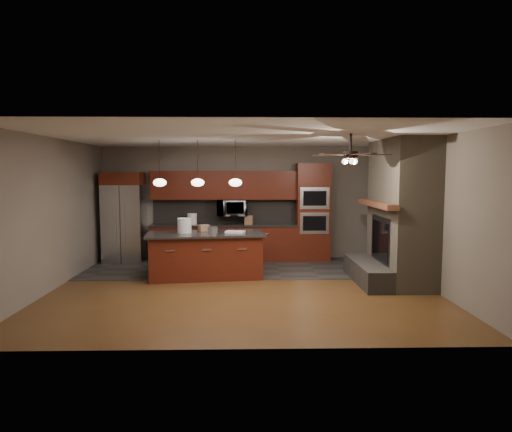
{
  "coord_description": "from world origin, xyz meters",
  "views": [
    {
      "loc": [
        0.04,
        -8.4,
        2.15
      ],
      "look_at": [
        0.26,
        0.6,
        1.3
      ],
      "focal_mm": 32.0,
      "sensor_mm": 36.0,
      "label": 1
    }
  ],
  "objects_px": {
    "microwave": "(232,208)",
    "refrigerator": "(124,217)",
    "paint_tray": "(235,232)",
    "oven_tower": "(313,212)",
    "counter_box": "(249,220)",
    "kitchen_island": "(206,255)",
    "paint_can": "(213,230)",
    "cardboard_box": "(204,228)",
    "counter_bucket": "(192,219)",
    "white_bucket": "(184,226)"
  },
  "relations": [
    {
      "from": "kitchen_island",
      "to": "counter_bucket",
      "type": "distance_m",
      "value": 1.95
    },
    {
      "from": "kitchen_island",
      "to": "paint_can",
      "type": "bearing_deg",
      "value": -20.93
    },
    {
      "from": "paint_can",
      "to": "microwave",
      "type": "bearing_deg",
      "value": 79.47
    },
    {
      "from": "white_bucket",
      "to": "paint_can",
      "type": "bearing_deg",
      "value": -5.81
    },
    {
      "from": "cardboard_box",
      "to": "counter_bucket",
      "type": "bearing_deg",
      "value": 76.78
    },
    {
      "from": "microwave",
      "to": "counter_bucket",
      "type": "bearing_deg",
      "value": -177.07
    },
    {
      "from": "kitchen_island",
      "to": "microwave",
      "type": "bearing_deg",
      "value": 67.95
    },
    {
      "from": "oven_tower",
      "to": "counter_bucket",
      "type": "distance_m",
      "value": 2.96
    },
    {
      "from": "cardboard_box",
      "to": "paint_can",
      "type": "bearing_deg",
      "value": -91.38
    },
    {
      "from": "paint_tray",
      "to": "oven_tower",
      "type": "bearing_deg",
      "value": 56.59
    },
    {
      "from": "white_bucket",
      "to": "paint_tray",
      "type": "height_order",
      "value": "white_bucket"
    },
    {
      "from": "paint_can",
      "to": "white_bucket",
      "type": "bearing_deg",
      "value": 174.19
    },
    {
      "from": "counter_box",
      "to": "microwave",
      "type": "bearing_deg",
      "value": 174.79
    },
    {
      "from": "paint_tray",
      "to": "counter_bucket",
      "type": "xyz_separation_m",
      "value": [
        -1.09,
        1.77,
        0.09
      ]
    },
    {
      "from": "counter_bucket",
      "to": "refrigerator",
      "type": "bearing_deg",
      "value": -177.15
    },
    {
      "from": "kitchen_island",
      "to": "counter_box",
      "type": "xyz_separation_m",
      "value": [
        0.9,
        1.75,
        0.54
      ]
    },
    {
      "from": "counter_bucket",
      "to": "oven_tower",
      "type": "bearing_deg",
      "value": -0.14
    },
    {
      "from": "refrigerator",
      "to": "kitchen_island",
      "type": "bearing_deg",
      "value": -39.12
    },
    {
      "from": "kitchen_island",
      "to": "counter_box",
      "type": "bearing_deg",
      "value": 55.68
    },
    {
      "from": "paint_can",
      "to": "cardboard_box",
      "type": "xyz_separation_m",
      "value": [
        -0.21,
        0.4,
        -0.0
      ]
    },
    {
      "from": "refrigerator",
      "to": "paint_can",
      "type": "distance_m",
      "value": 2.86
    },
    {
      "from": "oven_tower",
      "to": "white_bucket",
      "type": "xyz_separation_m",
      "value": [
        -2.91,
        -1.77,
        -0.12
      ]
    },
    {
      "from": "paint_can",
      "to": "oven_tower",
      "type": "bearing_deg",
      "value": 38.17
    },
    {
      "from": "refrigerator",
      "to": "kitchen_island",
      "type": "relative_size",
      "value": 0.86
    },
    {
      "from": "cardboard_box",
      "to": "refrigerator",
      "type": "bearing_deg",
      "value": 117.08
    },
    {
      "from": "oven_tower",
      "to": "kitchen_island",
      "type": "height_order",
      "value": "oven_tower"
    },
    {
      "from": "oven_tower",
      "to": "counter_box",
      "type": "height_order",
      "value": "oven_tower"
    },
    {
      "from": "counter_bucket",
      "to": "counter_box",
      "type": "height_order",
      "value": "counter_bucket"
    },
    {
      "from": "oven_tower",
      "to": "refrigerator",
      "type": "height_order",
      "value": "oven_tower"
    },
    {
      "from": "refrigerator",
      "to": "paint_tray",
      "type": "relative_size",
      "value": 5.73
    },
    {
      "from": "microwave",
      "to": "refrigerator",
      "type": "xyz_separation_m",
      "value": [
        -2.61,
        -0.13,
        -0.22
      ]
    },
    {
      "from": "refrigerator",
      "to": "counter_box",
      "type": "bearing_deg",
      "value": 0.59
    },
    {
      "from": "oven_tower",
      "to": "cardboard_box",
      "type": "height_order",
      "value": "oven_tower"
    },
    {
      "from": "microwave",
      "to": "paint_tray",
      "type": "height_order",
      "value": "microwave"
    },
    {
      "from": "microwave",
      "to": "white_bucket",
      "type": "distance_m",
      "value": 2.06
    },
    {
      "from": "oven_tower",
      "to": "paint_can",
      "type": "distance_m",
      "value": 2.96
    },
    {
      "from": "refrigerator",
      "to": "paint_can",
      "type": "relative_size",
      "value": 10.58
    },
    {
      "from": "counter_box",
      "to": "refrigerator",
      "type": "bearing_deg",
      "value": -170.8
    },
    {
      "from": "refrigerator",
      "to": "counter_bucket",
      "type": "relative_size",
      "value": 8.15
    },
    {
      "from": "oven_tower",
      "to": "paint_can",
      "type": "relative_size",
      "value": 11.62
    },
    {
      "from": "oven_tower",
      "to": "microwave",
      "type": "xyz_separation_m",
      "value": [
        -1.98,
        0.06,
        0.11
      ]
    },
    {
      "from": "cardboard_box",
      "to": "oven_tower",
      "type": "bearing_deg",
      "value": 0.09
    },
    {
      "from": "cardboard_box",
      "to": "counter_box",
      "type": "distance_m",
      "value": 1.69
    },
    {
      "from": "refrigerator",
      "to": "cardboard_box",
      "type": "relative_size",
      "value": 10.58
    },
    {
      "from": "counter_bucket",
      "to": "kitchen_island",
      "type": "bearing_deg",
      "value": -75.04
    },
    {
      "from": "microwave",
      "to": "refrigerator",
      "type": "height_order",
      "value": "refrigerator"
    },
    {
      "from": "kitchen_island",
      "to": "counter_bucket",
      "type": "xyz_separation_m",
      "value": [
        -0.48,
        1.8,
        0.57
      ]
    },
    {
      "from": "white_bucket",
      "to": "kitchen_island",
      "type": "bearing_deg",
      "value": -2.99
    },
    {
      "from": "oven_tower",
      "to": "refrigerator",
      "type": "distance_m",
      "value": 4.59
    },
    {
      "from": "kitchen_island",
      "to": "paint_tray",
      "type": "bearing_deg",
      "value": -4.5
    }
  ]
}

